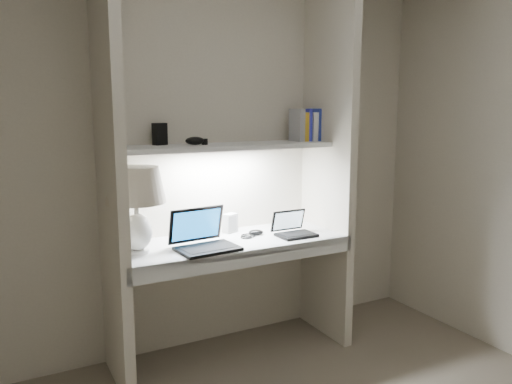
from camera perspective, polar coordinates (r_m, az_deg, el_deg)
back_wall at (r=3.32m, az=-4.86°, el=3.68°), size 3.20×0.01×2.50m
alcove_panel_left at (r=2.84m, az=-16.31°, el=2.36°), size 0.06×0.55×2.50m
alcove_panel_right at (r=3.44m, az=8.25°, el=3.82°), size 0.06×0.55×2.50m
desk at (r=3.17m, az=-2.77°, el=-5.80°), size 1.40×0.55×0.04m
desk_apron at (r=2.95m, az=-0.60°, el=-7.55°), size 1.46×0.03×0.10m
shelf at (r=3.15m, az=-3.60°, el=5.21°), size 1.40×0.36×0.03m
strip_light at (r=3.15m, az=-3.59°, el=4.81°), size 0.60×0.04×0.02m
table_lamp at (r=2.87m, az=-13.57°, el=-0.38°), size 0.34×0.34×0.50m
laptop_main at (r=2.97m, az=-6.03°, el=-5.41°), size 0.37×0.33×0.23m
laptop_netbook at (r=3.26m, az=4.29°, el=-4.30°), size 0.25×0.22×0.16m
speaker at (r=3.33m, az=-2.97°, el=-3.56°), size 0.11×0.09×0.13m
mouse at (r=3.27m, az=0.00°, el=-4.63°), size 0.11×0.09×0.04m
cable_coil at (r=3.23m, az=-0.89°, el=-5.00°), size 0.12×0.12×0.01m
sticky_note at (r=2.96m, az=-14.17°, el=-6.76°), size 0.08×0.08×0.00m
book_row at (r=3.47m, az=5.84°, el=7.54°), size 0.21×0.15×0.22m
shelf_box at (r=3.11m, az=-10.94°, el=6.52°), size 0.09×0.08×0.13m
shelf_gadget at (r=3.07m, az=-6.99°, el=5.83°), size 0.13×0.11×0.05m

